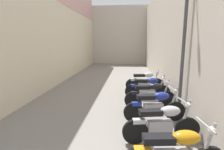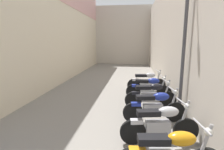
# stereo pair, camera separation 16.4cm
# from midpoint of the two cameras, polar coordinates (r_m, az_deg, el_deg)

# --- Properties ---
(ground_plane) EXTENTS (35.68, 35.68, 0.00)m
(ground_plane) POSITION_cam_midpoint_polar(r_m,az_deg,el_deg) (7.29, -2.29, -7.99)
(ground_plane) COLOR gray
(building_left) EXTENTS (0.45, 19.68, 8.05)m
(building_left) POSITION_cam_midpoint_polar(r_m,az_deg,el_deg) (9.85, -19.05, 20.29)
(building_left) COLOR beige
(building_left) RESTS_ON ground
(building_right) EXTENTS (0.45, 19.68, 5.59)m
(building_right) POSITION_cam_midpoint_polar(r_m,az_deg,el_deg) (9.01, 19.52, 13.04)
(building_right) COLOR beige
(building_right) RESTS_ON ground
(building_far_end) EXTENTS (8.60, 2.00, 5.97)m
(building_far_end) POSITION_cam_midpoint_polar(r_m,az_deg,el_deg) (19.69, 3.85, 12.62)
(building_far_end) COLOR beige
(building_far_end) RESTS_ON ground
(motorcycle_fourth) EXTENTS (1.84, 0.58, 1.04)m
(motorcycle_fourth) POSITION_cam_midpoint_polar(r_m,az_deg,el_deg) (4.35, 16.50, -14.77)
(motorcycle_fourth) COLOR black
(motorcycle_fourth) RESTS_ON ground
(motorcycle_fifth) EXTENTS (1.84, 0.58, 1.04)m
(motorcycle_fifth) POSITION_cam_midpoint_polar(r_m,az_deg,el_deg) (5.38, 14.57, -9.64)
(motorcycle_fifth) COLOR black
(motorcycle_fifth) RESTS_ON ground
(motorcycle_sixth) EXTENTS (1.84, 0.58, 1.04)m
(motorcycle_sixth) POSITION_cam_midpoint_polar(r_m,az_deg,el_deg) (6.43, 13.30, -6.18)
(motorcycle_sixth) COLOR black
(motorcycle_sixth) RESTS_ON ground
(motorcycle_seventh) EXTENTS (1.85, 0.58, 1.04)m
(motorcycle_seventh) POSITION_cam_midpoint_polar(r_m,az_deg,el_deg) (7.37, 12.50, -3.97)
(motorcycle_seventh) COLOR black
(motorcycle_seventh) RESTS_ON ground
(motorcycle_eighth) EXTENTS (1.84, 0.58, 1.04)m
(motorcycle_eighth) POSITION_cam_midpoint_polar(r_m,az_deg,el_deg) (8.57, 11.75, -1.88)
(motorcycle_eighth) COLOR black
(motorcycle_eighth) RESTS_ON ground
(street_lamp) EXTENTS (0.79, 0.18, 4.38)m
(street_lamp) POSITION_cam_midpoint_polar(r_m,az_deg,el_deg) (5.56, 22.41, 12.45)
(street_lamp) COLOR #47474C
(street_lamp) RESTS_ON ground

